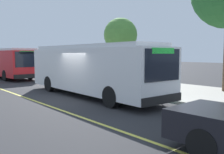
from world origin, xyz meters
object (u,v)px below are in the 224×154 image
transit_bus_second (4,62)px  route_sign_post (153,63)px  waiting_bench (136,79)px  transit_bus_main (91,68)px

transit_bus_second → route_sign_post: bearing=8.1°
transit_bus_second → route_sign_post: same height
waiting_bench → route_sign_post: route_sign_post is taller
transit_bus_main → transit_bus_second: same height
transit_bus_main → waiting_bench: (-0.75, 4.41, -0.98)m
transit_bus_second → waiting_bench: transit_bus_second is taller
transit_bus_main → route_sign_post: bearing=41.8°
transit_bus_main → transit_bus_second: bearing=-179.1°
transit_bus_second → waiting_bench: size_ratio=7.51×
transit_bus_second → waiting_bench: (14.56, 4.64, -0.98)m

